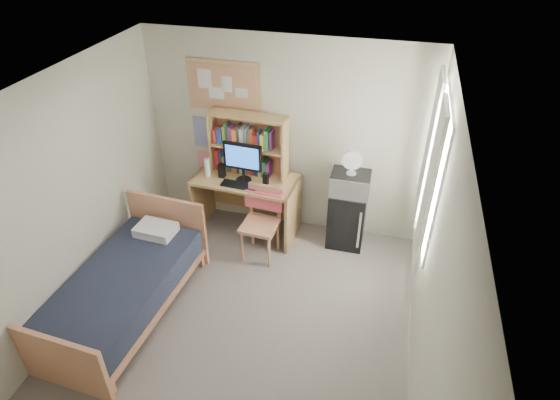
% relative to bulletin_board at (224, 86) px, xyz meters
% --- Properties ---
extents(floor, '(3.60, 4.20, 0.02)m').
position_rel_bulletin_board_xyz_m(floor, '(0.78, -2.08, -1.93)').
color(floor, gray).
rests_on(floor, ground).
extents(ceiling, '(3.60, 4.20, 0.02)m').
position_rel_bulletin_board_xyz_m(ceiling, '(0.78, -2.08, 0.68)').
color(ceiling, silver).
rests_on(ceiling, wall_back).
extents(wall_back, '(3.60, 0.04, 2.60)m').
position_rel_bulletin_board_xyz_m(wall_back, '(0.78, 0.02, -0.62)').
color(wall_back, beige).
rests_on(wall_back, floor).
extents(wall_left, '(0.04, 4.20, 2.60)m').
position_rel_bulletin_board_xyz_m(wall_left, '(-1.02, -2.08, -0.62)').
color(wall_left, beige).
rests_on(wall_left, floor).
extents(wall_right, '(0.04, 4.20, 2.60)m').
position_rel_bulletin_board_xyz_m(wall_right, '(2.58, -2.08, -0.62)').
color(wall_right, beige).
rests_on(wall_right, floor).
extents(window_unit, '(0.10, 1.40, 1.70)m').
position_rel_bulletin_board_xyz_m(window_unit, '(2.53, -0.88, -0.32)').
color(window_unit, white).
rests_on(window_unit, wall_right).
extents(curtain_left, '(0.04, 0.55, 1.70)m').
position_rel_bulletin_board_xyz_m(curtain_left, '(2.50, -1.28, -0.32)').
color(curtain_left, white).
rests_on(curtain_left, wall_right).
extents(curtain_right, '(0.04, 0.55, 1.70)m').
position_rel_bulletin_board_xyz_m(curtain_right, '(2.50, -0.48, -0.32)').
color(curtain_right, white).
rests_on(curtain_right, wall_right).
extents(bulletin_board, '(0.94, 0.03, 0.64)m').
position_rel_bulletin_board_xyz_m(bulletin_board, '(0.00, 0.00, 0.00)').
color(bulletin_board, tan).
rests_on(bulletin_board, wall_back).
extents(poster_wave, '(0.30, 0.01, 0.42)m').
position_rel_bulletin_board_xyz_m(poster_wave, '(-0.32, 0.01, -0.67)').
color(poster_wave, '#27369E').
rests_on(poster_wave, wall_back).
extents(poster_japan, '(0.28, 0.01, 0.36)m').
position_rel_bulletin_board_xyz_m(poster_japan, '(-0.32, 0.01, -1.14)').
color(poster_japan, red).
rests_on(poster_japan, wall_back).
extents(desk, '(1.38, 0.75, 0.84)m').
position_rel_bulletin_board_xyz_m(desk, '(0.35, -0.34, -1.50)').
color(desk, tan).
rests_on(desk, floor).
extents(desk_chair, '(0.51, 0.51, 0.95)m').
position_rel_bulletin_board_xyz_m(desk_chair, '(0.67, -0.80, -1.44)').
color(desk_chair, tan).
rests_on(desk_chair, floor).
extents(mini_fridge, '(0.46, 0.46, 0.79)m').
position_rel_bulletin_board_xyz_m(mini_fridge, '(1.68, -0.24, -1.53)').
color(mini_fridge, black).
rests_on(mini_fridge, floor).
extents(bed, '(1.12, 2.03, 0.54)m').
position_rel_bulletin_board_xyz_m(bed, '(-0.50, -2.09, -1.65)').
color(bed, '#1A1E2E').
rests_on(bed, floor).
extents(hutch, '(1.02, 0.31, 0.82)m').
position_rel_bulletin_board_xyz_m(hutch, '(0.35, -0.19, -0.67)').
color(hutch, tan).
rests_on(hutch, desk).
extents(monitor, '(0.50, 0.07, 0.53)m').
position_rel_bulletin_board_xyz_m(monitor, '(0.34, -0.40, -0.82)').
color(monitor, black).
rests_on(monitor, desk).
extents(keyboard, '(0.48, 0.18, 0.02)m').
position_rel_bulletin_board_xyz_m(keyboard, '(0.33, -0.54, -1.07)').
color(keyboard, black).
rests_on(keyboard, desk).
extents(speaker_left, '(0.08, 0.08, 0.18)m').
position_rel_bulletin_board_xyz_m(speaker_left, '(0.04, -0.38, -0.99)').
color(speaker_left, black).
rests_on(speaker_left, desk).
extents(speaker_right, '(0.07, 0.07, 0.16)m').
position_rel_bulletin_board_xyz_m(speaker_right, '(0.64, -0.42, -1.00)').
color(speaker_right, black).
rests_on(speaker_right, desk).
extents(water_bottle, '(0.08, 0.08, 0.25)m').
position_rel_bulletin_board_xyz_m(water_bottle, '(-0.14, -0.41, -0.96)').
color(water_bottle, white).
rests_on(water_bottle, desk).
extents(hoodie, '(0.50, 0.18, 0.23)m').
position_rel_bulletin_board_xyz_m(hoodie, '(0.68, -0.60, -1.18)').
color(hoodie, '#D24F5C').
rests_on(hoodie, desk_chair).
extents(microwave, '(0.47, 0.36, 0.27)m').
position_rel_bulletin_board_xyz_m(microwave, '(1.68, -0.26, -1.00)').
color(microwave, silver).
rests_on(microwave, mini_fridge).
extents(desk_fan, '(0.24, 0.24, 0.30)m').
position_rel_bulletin_board_xyz_m(desk_fan, '(1.68, -0.26, -0.71)').
color(desk_fan, white).
rests_on(desk_fan, microwave).
extents(pillow, '(0.47, 0.35, 0.11)m').
position_rel_bulletin_board_xyz_m(pillow, '(-0.45, -1.35, -1.32)').
color(pillow, white).
rests_on(pillow, bed).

